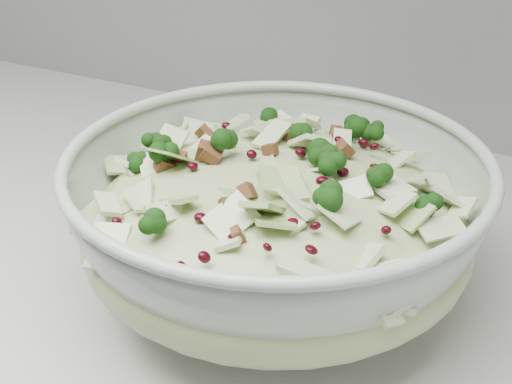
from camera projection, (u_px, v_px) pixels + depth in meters
mixing_bowl at (276, 226)px, 0.57m from camera, size 0.43×0.43×0.13m
salad at (277, 202)px, 0.56m from camera, size 0.41×0.41×0.13m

